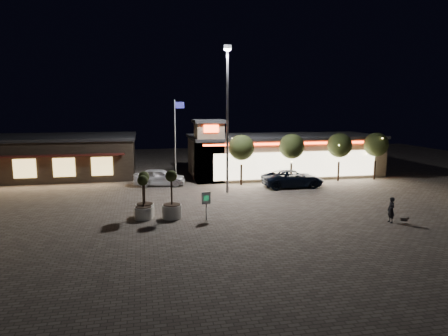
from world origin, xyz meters
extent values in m
plane|color=#6D6258|center=(0.00, 0.00, 0.00)|extent=(90.00, 90.00, 0.00)
cube|color=tan|center=(10.00, 16.00, 2.00)|extent=(20.00, 8.00, 4.00)
cube|color=#262628|center=(10.00, 16.00, 4.15)|extent=(20.40, 8.40, 0.30)
cube|color=#FFECBF|center=(10.00, 11.95, 1.60)|extent=(17.00, 0.12, 2.60)
cube|color=#FF3A14|center=(10.00, 11.92, 3.75)|extent=(19.00, 0.10, 0.18)
cube|color=tan|center=(1.30, 13.30, 2.90)|extent=(2.60, 2.60, 5.80)
cube|color=#262628|center=(1.30, 13.30, 5.95)|extent=(3.00, 3.00, 0.30)
cube|color=#FF3A14|center=(1.30, 11.95, 5.30)|extent=(1.40, 0.10, 0.70)
cube|color=#382D23|center=(-14.00, 20.00, 2.00)|extent=(16.00, 10.00, 4.00)
cube|color=#262628|center=(-14.00, 20.00, 4.15)|extent=(16.40, 10.40, 0.30)
cube|color=#591E19|center=(-14.00, 14.60, 2.80)|extent=(14.40, 0.80, 0.15)
cube|color=#F2C86C|center=(-16.00, 14.95, 1.60)|extent=(2.00, 0.12, 1.80)
cube|color=#F2C86C|center=(-12.50, 14.95, 1.60)|extent=(2.00, 0.12, 1.80)
cube|color=#F2C86C|center=(-9.00, 14.95, 1.60)|extent=(2.00, 0.12, 1.80)
cylinder|color=gray|center=(2.00, 8.00, 6.00)|extent=(0.20, 0.20, 12.00)
cube|color=gray|center=(2.00, 8.00, 12.20)|extent=(0.60, 0.40, 0.35)
cube|color=white|center=(2.00, 8.00, 12.00)|extent=(0.45, 0.30, 0.08)
cylinder|color=white|center=(-2.00, 13.00, 4.00)|extent=(0.10, 0.10, 8.00)
cube|color=#292895|center=(-1.55, 13.00, 7.50)|extent=(0.90, 0.04, 0.60)
cylinder|color=#332319|center=(4.00, 11.00, 0.96)|extent=(0.20, 0.20, 1.92)
sphere|color=#2D3819|center=(4.00, 11.00, 3.58)|extent=(2.42, 2.42, 2.42)
cylinder|color=#332319|center=(9.00, 11.00, 0.96)|extent=(0.20, 0.20, 1.92)
sphere|color=#2D3819|center=(9.00, 11.00, 3.58)|extent=(2.42, 2.42, 2.42)
cylinder|color=#332319|center=(14.00, 11.00, 0.96)|extent=(0.20, 0.20, 1.92)
sphere|color=#2D3819|center=(14.00, 11.00, 3.58)|extent=(2.42, 2.42, 2.42)
cylinder|color=#332319|center=(18.00, 11.00, 0.96)|extent=(0.20, 0.20, 1.92)
sphere|color=#2D3819|center=(18.00, 11.00, 3.58)|extent=(2.42, 2.42, 2.42)
imported|color=black|center=(8.43, 9.06, 0.79)|extent=(5.75, 2.77, 1.58)
imported|color=white|center=(-3.61, 12.18, 0.82)|extent=(5.03, 2.54, 1.64)
imported|color=black|center=(10.40, -2.95, 0.83)|extent=(0.43, 0.63, 1.66)
cube|color=#59514C|center=(11.12, -3.27, 0.27)|extent=(0.45, 0.27, 0.22)
sphere|color=#59514C|center=(11.36, -3.34, 0.36)|extent=(0.20, 0.20, 0.20)
cylinder|color=white|center=(-5.08, 1.77, 0.42)|extent=(1.26, 1.26, 0.84)
cylinder|color=black|center=(-5.08, 1.77, 0.86)|extent=(1.09, 1.09, 0.06)
cylinder|color=#332319|center=(-5.08, 1.77, 1.83)|extent=(0.10, 0.10, 1.89)
sphere|color=#2D3819|center=(-5.08, 1.77, 2.73)|extent=(0.73, 0.73, 0.73)
cylinder|color=white|center=(-5.16, 1.14, 0.40)|extent=(1.21, 1.21, 0.80)
cylinder|color=black|center=(-5.16, 1.14, 0.82)|extent=(1.04, 1.04, 0.06)
cylinder|color=#332319|center=(-5.16, 1.14, 1.76)|extent=(0.10, 0.10, 1.81)
sphere|color=#2D3819|center=(-5.16, 1.14, 2.61)|extent=(0.70, 0.70, 0.70)
cylinder|color=white|center=(-3.31, 1.00, 0.44)|extent=(1.32, 1.32, 0.88)
cylinder|color=black|center=(-3.31, 1.00, 0.90)|extent=(1.15, 1.15, 0.07)
cylinder|color=#332319|center=(-3.31, 1.00, 1.93)|extent=(0.11, 0.11, 1.98)
sphere|color=#2D3819|center=(-3.31, 1.00, 2.86)|extent=(0.77, 0.77, 0.77)
cylinder|color=gray|center=(-1.13, 0.08, 0.57)|extent=(0.08, 0.08, 1.14)
cube|color=white|center=(-1.13, 0.08, 1.47)|extent=(0.62, 0.16, 0.81)
cube|color=#1BA455|center=(-1.13, 0.05, 1.47)|extent=(0.33, 0.07, 0.33)
camera|label=1|loc=(-5.16, -25.10, 7.46)|focal=32.00mm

